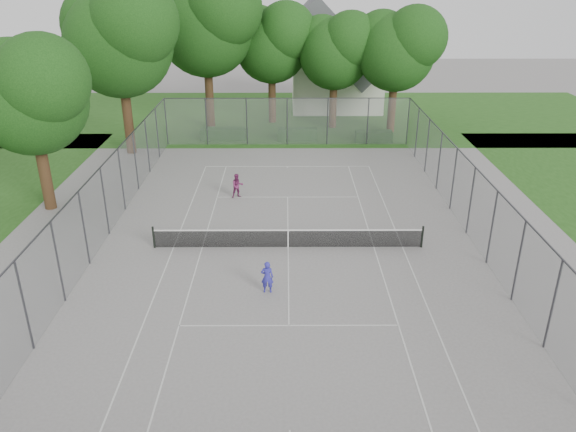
{
  "coord_description": "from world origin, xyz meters",
  "views": [
    {
      "loc": [
        -0.1,
        -23.91,
        12.3
      ],
      "look_at": [
        0.0,
        1.0,
        1.2
      ],
      "focal_mm": 35.0,
      "sensor_mm": 36.0,
      "label": 1
    }
  ],
  "objects_px": {
    "house": "(337,65)",
    "woman_player": "(237,186)",
    "tennis_net": "(288,238)",
    "girl_player": "(267,277)"
  },
  "relations": [
    {
      "from": "house",
      "to": "woman_player",
      "type": "xyz_separation_m",
      "value": [
        -7.52,
        -22.42,
        -3.34
      ]
    },
    {
      "from": "tennis_net",
      "to": "woman_player",
      "type": "relative_size",
      "value": 9.0
    },
    {
      "from": "house",
      "to": "girl_player",
      "type": "height_order",
      "value": "house"
    },
    {
      "from": "tennis_net",
      "to": "house",
      "type": "bearing_deg",
      "value": 80.89
    },
    {
      "from": "woman_player",
      "to": "girl_player",
      "type": "bearing_deg",
      "value": -98.43
    },
    {
      "from": "house",
      "to": "tennis_net",
      "type": "bearing_deg",
      "value": -99.11
    },
    {
      "from": "house",
      "to": "woman_player",
      "type": "height_order",
      "value": "house"
    },
    {
      "from": "girl_player",
      "to": "woman_player",
      "type": "distance_m",
      "value": 10.59
    },
    {
      "from": "girl_player",
      "to": "tennis_net",
      "type": "bearing_deg",
      "value": -101.73
    },
    {
      "from": "house",
      "to": "woman_player",
      "type": "bearing_deg",
      "value": -108.54
    }
  ]
}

